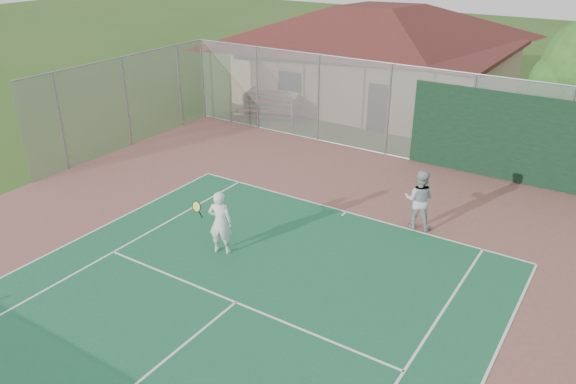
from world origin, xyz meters
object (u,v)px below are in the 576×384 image
(bleachers, at_px, (272,104))
(player_white_front, at_px, (220,223))
(clubhouse, at_px, (377,45))
(player_grey_back, at_px, (419,200))

(bleachers, bearing_deg, player_white_front, -80.12)
(clubhouse, xyz_separation_m, player_grey_back, (6.62, -11.23, -1.95))
(player_grey_back, bearing_deg, bleachers, -46.70)
(player_white_front, relative_size, player_grey_back, 0.99)
(clubhouse, distance_m, bleachers, 5.90)
(bleachers, distance_m, player_grey_back, 11.80)
(clubhouse, xyz_separation_m, bleachers, (-3.07, -4.50, -2.28))
(bleachers, bearing_deg, player_grey_back, -53.14)
(clubhouse, relative_size, player_white_front, 7.41)
(clubhouse, height_order, player_white_front, clubhouse)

